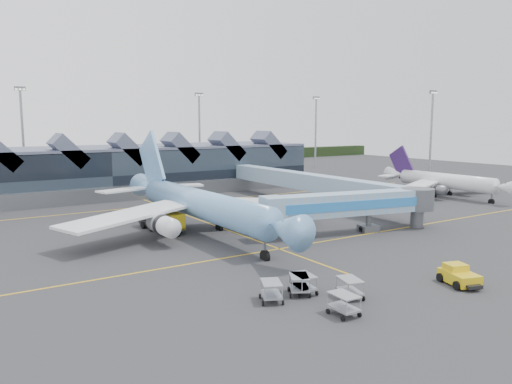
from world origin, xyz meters
TOP-DOWN VIEW (x-y plane):
  - ground at (0.00, 0.00)m, footprint 260.00×260.00m
  - taxi_stripes at (0.00, 10.00)m, footprint 120.00×60.00m
  - tree_line_far at (0.00, 110.00)m, footprint 260.00×4.00m
  - terminal at (-5.07, 47.35)m, footprint 90.00×22.25m
  - light_masts at (21.00, 62.80)m, footprint 132.40×42.56m
  - main_airliner at (-4.12, 4.56)m, footprint 36.67×42.05m
  - regional_jet at (50.80, 8.18)m, footprint 26.22×28.43m
  - jet_bridge at (14.28, -6.74)m, footprint 25.06×8.39m
  - fuel_truck at (-7.68, 8.76)m, footprint 3.45×9.47m
  - pushback_tug at (6.16, -27.09)m, footprint 3.39×4.39m
  - baggage_carts at (-7.36, -23.06)m, footprint 8.24×8.10m

SIDE VIEW (x-z plane):
  - ground at x=0.00m, z-range 0.00..0.00m
  - taxi_stripes at x=0.00m, z-range 0.00..0.01m
  - pushback_tug at x=6.16m, z-range -0.09..1.68m
  - baggage_carts at x=-7.36m, z-range 0.10..1.77m
  - fuel_truck at x=-7.68m, z-range 0.19..3.34m
  - tree_line_far at x=0.00m, z-range 0.00..4.00m
  - regional_jet at x=50.80m, z-range -1.79..8.01m
  - jet_bridge at x=14.28m, z-range 1.01..6.53m
  - main_airliner at x=-4.12m, z-range -2.79..10.75m
  - terminal at x=-5.07m, z-range -1.38..11.14m
  - light_masts at x=21.00m, z-range 1.26..23.71m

